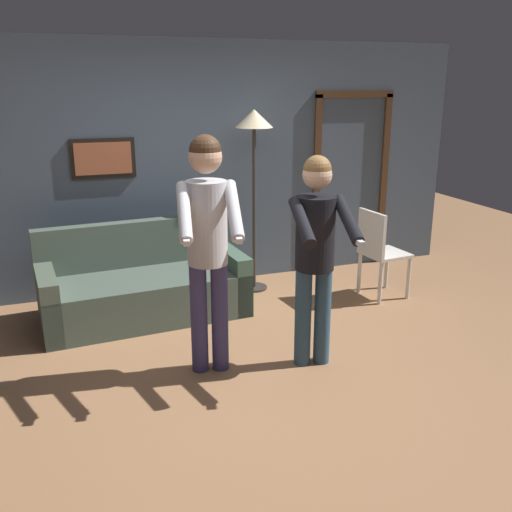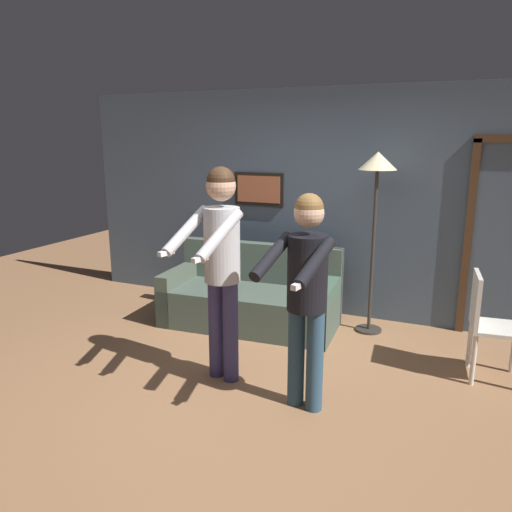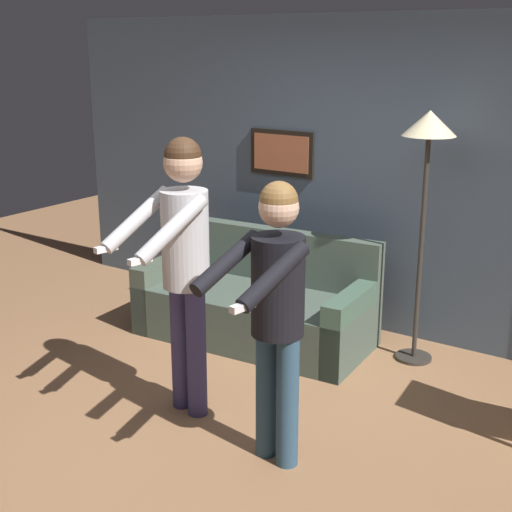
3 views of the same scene
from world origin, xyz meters
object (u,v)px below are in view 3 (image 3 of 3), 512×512
object	(u,v)px
person_standing_left	(183,250)
person_standing_right	(276,300)
couch	(257,306)
torchiere_lamp	(428,148)

from	to	relation	value
person_standing_left	person_standing_right	distance (m)	0.82
couch	torchiere_lamp	xyz separation A→B (m)	(1.25, 0.33, 1.37)
couch	person_standing_left	distance (m)	1.57
couch	torchiere_lamp	distance (m)	1.88
person_standing_left	person_standing_right	bearing A→B (deg)	-12.22
torchiere_lamp	person_standing_right	distance (m)	1.91
couch	person_standing_right	bearing A→B (deg)	-52.87
couch	person_standing_right	size ratio (longest dim) A/B	1.17
torchiere_lamp	person_standing_left	bearing A→B (deg)	-120.34
couch	torchiere_lamp	world-z (taller)	torchiere_lamp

